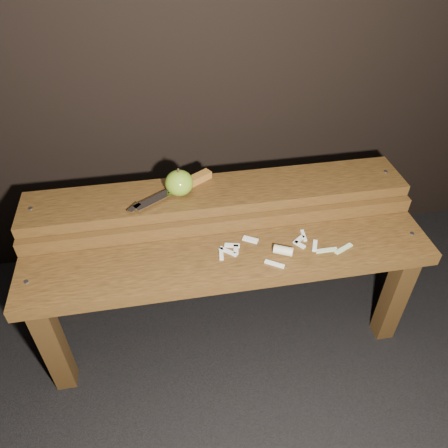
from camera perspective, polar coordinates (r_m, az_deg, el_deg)
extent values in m
plane|color=black|center=(1.60, 0.38, -13.72)|extent=(60.00, 60.00, 0.00)
cube|color=#38230E|center=(1.43, -21.36, -14.62)|extent=(0.06, 0.06, 0.38)
cube|color=#38230E|center=(1.56, 21.35, -8.84)|extent=(0.06, 0.06, 0.38)
cube|color=#492D11|center=(1.27, 0.87, -4.91)|extent=(1.20, 0.20, 0.04)
cylinder|color=slate|center=(1.30, -24.41, -6.89)|extent=(0.01, 0.01, 0.00)
cylinder|color=slate|center=(1.44, 23.36, -1.16)|extent=(0.01, 0.01, 0.00)
cube|color=#38230E|center=(1.59, -20.50, -4.99)|extent=(0.06, 0.06, 0.46)
cube|color=#38230E|center=(1.71, 17.29, -0.56)|extent=(0.06, 0.06, 0.46)
cube|color=#492D11|center=(1.32, -0.04, -0.19)|extent=(1.20, 0.02, 0.05)
cube|color=#492D11|center=(1.38, -0.80, 3.88)|extent=(1.20, 0.18, 0.04)
cylinder|color=slate|center=(1.41, -23.93, 1.87)|extent=(0.01, 0.01, 0.00)
cylinder|color=slate|center=(1.54, 20.37, 6.43)|extent=(0.01, 0.01, 0.00)
ellipsoid|color=olive|center=(1.33, -5.87, 5.36)|extent=(0.09, 0.09, 0.08)
cylinder|color=#382314|center=(1.31, -6.00, 6.97)|extent=(0.01, 0.01, 0.01)
cube|color=#935B20|center=(1.39, -3.92, 5.72)|extent=(0.12, 0.09, 0.02)
cube|color=silver|center=(1.35, -6.33, 4.53)|extent=(0.04, 0.04, 0.03)
cube|color=silver|center=(1.32, -9.04, 3.17)|extent=(0.13, 0.10, 0.00)
cube|color=silver|center=(1.30, -11.63, 2.09)|extent=(0.04, 0.05, 0.00)
cube|color=beige|center=(1.26, 0.55, -3.61)|extent=(0.05, 0.05, 0.01)
cube|color=beige|center=(1.23, 6.62, -5.20)|extent=(0.05, 0.04, 0.01)
cube|color=beige|center=(1.26, -0.35, -3.90)|extent=(0.02, 0.05, 0.01)
cube|color=beige|center=(1.28, 1.07, -2.81)|extent=(0.05, 0.02, 0.01)
cube|color=beige|center=(1.32, 9.76, -2.03)|extent=(0.04, 0.04, 0.01)
cube|color=beige|center=(1.33, 10.34, -1.48)|extent=(0.01, 0.05, 0.01)
cube|color=beige|center=(1.27, 1.57, -3.35)|extent=(0.02, 0.04, 0.01)
cube|color=beige|center=(1.31, 11.78, -2.78)|extent=(0.03, 0.05, 0.01)
cube|color=beige|center=(1.30, 9.87, -2.68)|extent=(0.03, 0.04, 0.01)
cube|color=beige|center=(1.30, 3.47, -2.05)|extent=(0.05, 0.04, 0.01)
cylinder|color=#C9BB8C|center=(1.26, 7.75, -3.44)|extent=(0.06, 0.05, 0.03)
cube|color=#BCC988|center=(1.30, 13.23, -3.35)|extent=(0.07, 0.01, 0.00)
cube|color=#BCC988|center=(1.32, 15.35, -3.12)|extent=(0.06, 0.04, 0.00)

